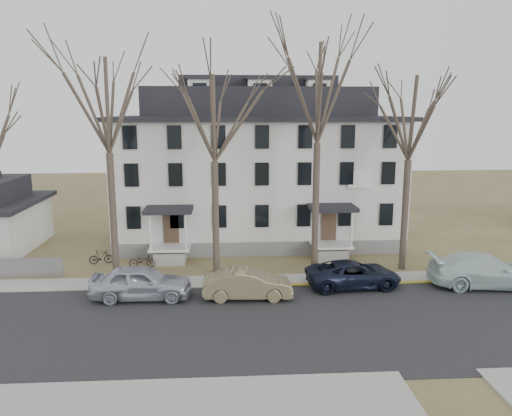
{
  "coord_description": "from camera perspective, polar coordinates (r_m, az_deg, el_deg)",
  "views": [
    {
      "loc": [
        -4.39,
        -19.28,
        9.7
      ],
      "look_at": [
        -2.64,
        9.0,
        4.12
      ],
      "focal_mm": 35.0,
      "sensor_mm": 36.0,
      "label": 1
    }
  ],
  "objects": [
    {
      "name": "ground",
      "position": [
        22.03,
        8.63,
        -15.12
      ],
      "size": [
        120.0,
        120.0,
        0.0
      ],
      "primitive_type": "plane",
      "color": "olive",
      "rests_on": "ground"
    },
    {
      "name": "main_road",
      "position": [
        23.8,
        7.6,
        -13.02
      ],
      "size": [
        120.0,
        10.0,
        0.04
      ],
      "primitive_type": "cube",
      "color": "#27272A",
      "rests_on": "ground"
    },
    {
      "name": "far_sidewalk",
      "position": [
        29.29,
        5.34,
        -8.25
      ],
      "size": [
        120.0,
        2.0,
        0.08
      ],
      "primitive_type": "cube",
      "color": "#A09F97",
      "rests_on": "ground"
    },
    {
      "name": "yellow_curb",
      "position": [
        29.64,
        15.31,
        -8.37
      ],
      "size": [
        14.0,
        0.25,
        0.06
      ],
      "primitive_type": "cube",
      "color": "gold",
      "rests_on": "ground"
    },
    {
      "name": "boarding_house",
      "position": [
        37.56,
        0.13,
        4.54
      ],
      "size": [
        20.8,
        12.36,
        12.05
      ],
      "color": "slate",
      "rests_on": "ground"
    },
    {
      "name": "tree_far_left",
      "position": [
        29.83,
        -16.71,
        11.92
      ],
      "size": [
        8.4,
        8.4,
        13.72
      ],
      "color": "#473B31",
      "rests_on": "ground"
    },
    {
      "name": "tree_mid_left",
      "position": [
        29.09,
        -4.83,
        10.91
      ],
      "size": [
        7.8,
        7.8,
        12.74
      ],
      "color": "#473B31",
      "rests_on": "ground"
    },
    {
      "name": "tree_center",
      "position": [
        29.61,
        7.15,
        13.74
      ],
      "size": [
        9.0,
        9.0,
        14.7
      ],
      "color": "#473B31",
      "rests_on": "ground"
    },
    {
      "name": "tree_mid_right",
      "position": [
        31.06,
        17.28,
        10.47
      ],
      "size": [
        7.8,
        7.8,
        12.74
      ],
      "color": "#473B31",
      "rests_on": "ground"
    },
    {
      "name": "car_silver",
      "position": [
        26.84,
        -13.01,
        -8.34
      ],
      "size": [
        5.22,
        2.19,
        1.77
      ],
      "primitive_type": "imported",
      "rotation": [
        0.0,
        0.0,
        1.55
      ],
      "color": "#B2B9C5",
      "rests_on": "ground"
    },
    {
      "name": "car_tan",
      "position": [
        26.25,
        -0.96,
        -8.76
      ],
      "size": [
        4.68,
        1.73,
        1.53
      ],
      "primitive_type": "imported",
      "rotation": [
        0.0,
        0.0,
        1.55
      ],
      "color": "#7A704E",
      "rests_on": "ground"
    },
    {
      "name": "car_navy",
      "position": [
        28.4,
        11.06,
        -7.5
      ],
      "size": [
        5.4,
        2.81,
        1.45
      ],
      "primitive_type": "imported",
      "rotation": [
        0.0,
        0.0,
        1.65
      ],
      "color": "black",
      "rests_on": "ground"
    },
    {
      "name": "car_white",
      "position": [
        30.68,
        24.78,
        -6.58
      ],
      "size": [
        6.43,
        3.13,
        1.8
      ],
      "primitive_type": "imported",
      "rotation": [
        0.0,
        0.0,
        1.47
      ],
      "color": "silver",
      "rests_on": "ground"
    },
    {
      "name": "bicycle_left",
      "position": [
        32.03,
        -12.88,
        -5.98
      ],
      "size": [
        1.66,
        0.65,
        0.86
      ],
      "primitive_type": "imported",
      "rotation": [
        0.0,
        0.0,
        1.52
      ],
      "color": "black",
      "rests_on": "ground"
    },
    {
      "name": "bicycle_right",
      "position": [
        33.45,
        -17.28,
        -5.43
      ],
      "size": [
        1.55,
        0.7,
        0.9
      ],
      "primitive_type": "imported",
      "rotation": [
        0.0,
        0.0,
        1.76
      ],
      "color": "black",
      "rests_on": "ground"
    }
  ]
}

